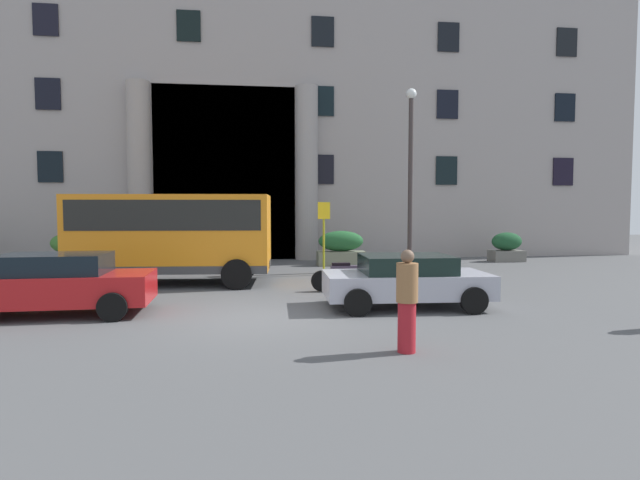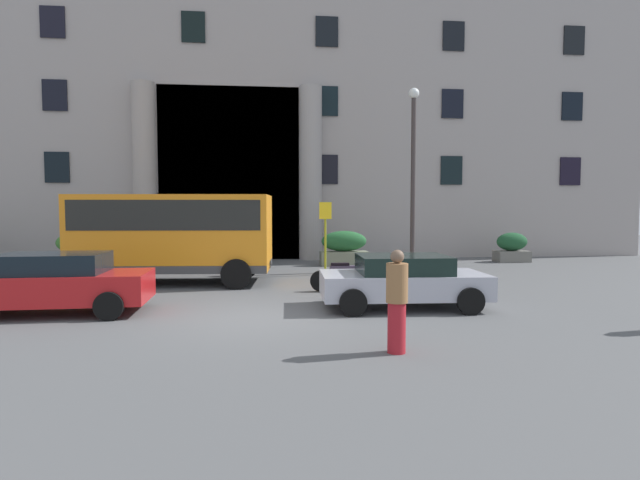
% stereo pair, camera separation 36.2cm
% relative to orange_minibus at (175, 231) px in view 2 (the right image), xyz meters
% --- Properties ---
extents(ground_plane, '(80.00, 64.00, 0.12)m').
position_rel_orange_minibus_xyz_m(ground_plane, '(2.68, -5.50, -1.73)').
color(ground_plane, '#535355').
extents(office_building_facade, '(37.97, 9.77, 19.25)m').
position_rel_orange_minibus_xyz_m(office_building_facade, '(2.68, 11.98, 7.94)').
color(office_building_facade, '#9D9491').
rests_on(office_building_facade, ground_plane).
extents(orange_minibus, '(6.19, 3.11, 2.81)m').
position_rel_orange_minibus_xyz_m(orange_minibus, '(0.00, 0.00, 0.00)').
color(orange_minibus, orange).
rests_on(orange_minibus, ground_plane).
extents(bus_stop_sign, '(0.44, 0.08, 2.62)m').
position_rel_orange_minibus_xyz_m(bus_stop_sign, '(4.99, 1.53, -0.05)').
color(bus_stop_sign, '#979D1E').
rests_on(bus_stop_sign, ground_plane).
extents(hedge_planter_entrance_right, '(1.46, 0.85, 1.32)m').
position_rel_orange_minibus_xyz_m(hedge_planter_entrance_right, '(13.82, 5.22, -1.04)').
color(hedge_planter_entrance_right, slate).
rests_on(hedge_planter_entrance_right, ground_plane).
extents(hedge_planter_far_east, '(1.99, 0.85, 1.45)m').
position_rel_orange_minibus_xyz_m(hedge_planter_far_east, '(6.13, 4.63, -0.97)').
color(hedge_planter_far_east, slate).
rests_on(hedge_planter_far_east, ground_plane).
extents(hedge_planter_west, '(1.76, 0.91, 1.45)m').
position_rel_orange_minibus_xyz_m(hedge_planter_west, '(-4.62, 4.65, -0.97)').
color(hedge_planter_west, gray).
rests_on(hedge_planter_west, ground_plane).
extents(parked_sedan_second, '(4.21, 2.03, 1.38)m').
position_rel_orange_minibus_xyz_m(parked_sedan_second, '(-1.87, -4.62, -0.96)').
color(parked_sedan_second, red).
rests_on(parked_sedan_second, ground_plane).
extents(parked_hatchback_near, '(3.97, 2.18, 1.26)m').
position_rel_orange_minibus_xyz_m(parked_hatchback_near, '(6.18, -4.66, -1.01)').
color(parked_hatchback_near, '#AFB0BE').
rests_on(parked_hatchback_near, ground_plane).
extents(motorcycle_far_end, '(2.10, 0.55, 0.89)m').
position_rel_orange_minibus_xyz_m(motorcycle_far_end, '(5.15, -2.07, -1.21)').
color(motorcycle_far_end, black).
rests_on(motorcycle_far_end, ground_plane).
extents(pedestrian_woman_dark_dress, '(0.36, 0.36, 1.71)m').
position_rel_orange_minibus_xyz_m(pedestrian_woman_dark_dress, '(5.06, -8.44, -0.81)').
color(pedestrian_woman_dark_dress, '#AC1D27').
rests_on(pedestrian_woman_dark_dress, ground_plane).
extents(lamppost_plaza_centre, '(0.40, 0.40, 6.95)m').
position_rel_orange_minibus_xyz_m(lamppost_plaza_centre, '(8.49, 2.59, 2.41)').
color(lamppost_plaza_centre, '#393130').
rests_on(lamppost_plaza_centre, ground_plane).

